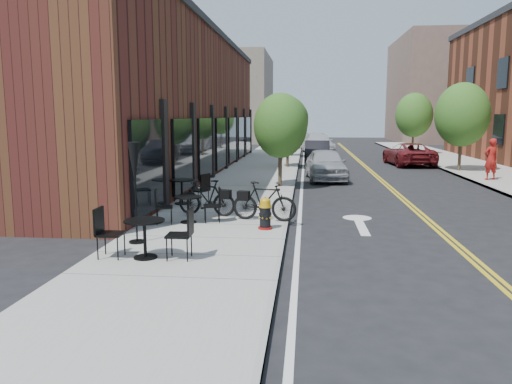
{
  "coord_description": "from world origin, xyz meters",
  "views": [
    {
      "loc": [
        0.47,
        -11.47,
        3.0
      ],
      "look_at": [
        -0.85,
        1.53,
        1.0
      ],
      "focal_mm": 35.0,
      "sensor_mm": 36.0,
      "label": 1
    }
  ],
  "objects": [
    {
      "name": "bicycle_right",
      "position": [
        -0.67,
        2.06,
        0.66
      ],
      "size": [
        1.87,
        0.8,
        1.09
      ],
      "primitive_type": "imported",
      "rotation": [
        0.0,
        0.0,
        1.4
      ],
      "color": "black",
      "rests_on": "sidewalk_near"
    },
    {
      "name": "parked_car_a",
      "position": [
        1.39,
        12.17,
        0.74
      ],
      "size": [
        2.08,
        4.46,
        1.48
      ],
      "primitive_type": "imported",
      "rotation": [
        0.0,
        0.0,
        0.08
      ],
      "color": "#A5A8AE",
      "rests_on": "ground"
    },
    {
      "name": "tree_near_b",
      "position": [
        -0.6,
        17.0,
        2.71
      ],
      "size": [
        2.3,
        2.3,
        3.98
      ],
      "color": "#382B1E",
      "rests_on": "sidewalk_near"
    },
    {
      "name": "bg_building_left",
      "position": [
        -8.0,
        48.0,
        5.0
      ],
      "size": [
        8.0,
        14.0,
        10.0
      ],
      "primitive_type": "cube",
      "color": "#726656",
      "rests_on": "ground"
    },
    {
      "name": "bistro_set_b",
      "position": [
        -2.7,
        1.58,
        0.59
      ],
      "size": [
        1.79,
        0.92,
        0.94
      ],
      "rotation": [
        0.0,
        0.0,
        0.25
      ],
      "color": "black",
      "rests_on": "sidewalk_near"
    },
    {
      "name": "bicycle_left",
      "position": [
        -2.4,
        2.6,
        0.65
      ],
      "size": [
        1.81,
        0.8,
        1.05
      ],
      "primitive_type": "imported",
      "rotation": [
        0.0,
        0.0,
        -1.75
      ],
      "color": "black",
      "rests_on": "sidewalk_near"
    },
    {
      "name": "parked_car_far",
      "position": [
        6.67,
        19.77,
        0.69
      ],
      "size": [
        2.71,
        5.14,
        1.38
      ],
      "primitive_type": "imported",
      "rotation": [
        0.0,
        0.0,
        3.23
      ],
      "color": "maroon",
      "rests_on": "ground"
    },
    {
      "name": "tree_far_b",
      "position": [
        8.6,
        16.0,
        3.06
      ],
      "size": [
        2.8,
        2.8,
        4.62
      ],
      "color": "#382B1E",
      "rests_on": "sidewalk_far"
    },
    {
      "name": "bg_building_right",
      "position": [
        16.0,
        50.0,
        6.0
      ],
      "size": [
        10.0,
        16.0,
        12.0
      ],
      "primitive_type": "cube",
      "color": "brown",
      "rests_on": "ground"
    },
    {
      "name": "ground",
      "position": [
        0.0,
        0.0,
        0.0
      ],
      "size": [
        120.0,
        120.0,
        0.0
      ],
      "primitive_type": "plane",
      "color": "black",
      "rests_on": "ground"
    },
    {
      "name": "parked_car_b",
      "position": [
        1.15,
        20.24,
        0.72
      ],
      "size": [
        1.62,
        4.42,
        1.45
      ],
      "primitive_type": "imported",
      "rotation": [
        0.0,
        0.0,
        -0.02
      ],
      "color": "black",
      "rests_on": "ground"
    },
    {
      "name": "tree_near_c",
      "position": [
        -0.6,
        25.0,
        2.53
      ],
      "size": [
        2.1,
        2.1,
        3.67
      ],
      "color": "#382B1E",
      "rests_on": "sidewalk_near"
    },
    {
      "name": "fire_hydrant",
      "position": [
        -0.56,
        1.04,
        0.52
      ],
      "size": [
        0.47,
        0.47,
        0.84
      ],
      "rotation": [
        0.0,
        0.0,
        0.35
      ],
      "color": "maroon",
      "rests_on": "sidewalk_near"
    },
    {
      "name": "building_near",
      "position": [
        -6.5,
        14.0,
        3.5
      ],
      "size": [
        5.0,
        28.0,
        7.0
      ],
      "primitive_type": "cube",
      "color": "#471B17",
      "rests_on": "ground"
    },
    {
      "name": "parked_car_c",
      "position": [
        1.36,
        29.21,
        0.8
      ],
      "size": [
        2.86,
        5.76,
        1.61
      ],
      "primitive_type": "imported",
      "rotation": [
        0.0,
        0.0,
        0.11
      ],
      "color": "silver",
      "rests_on": "ground"
    },
    {
      "name": "patio_umbrella",
      "position": [
        -3.37,
        -0.66,
        1.77
      ],
      "size": [
        0.37,
        0.37,
        2.3
      ],
      "color": "black",
      "rests_on": "sidewalk_near"
    },
    {
      "name": "pedestrian",
      "position": [
        8.79,
        12.01,
        1.06
      ],
      "size": [
        0.79,
        0.65,
        1.88
      ],
      "primitive_type": "imported",
      "rotation": [
        0.0,
        0.0,
        3.46
      ],
      "color": "#A51A16",
      "rests_on": "sidewalk_far"
    },
    {
      "name": "tree_near_a",
      "position": [
        -0.6,
        9.0,
        2.6
      ],
      "size": [
        2.2,
        2.2,
        3.81
      ],
      "color": "#382B1E",
      "rests_on": "sidewalk_near"
    },
    {
      "name": "sidewalk_near",
      "position": [
        -2.0,
        10.0,
        0.06
      ],
      "size": [
        4.0,
        70.0,
        0.12
      ],
      "primitive_type": "cube",
      "color": "#9E9B93",
      "rests_on": "ground"
    },
    {
      "name": "tree_near_d",
      "position": [
        -0.6,
        33.0,
        2.79
      ],
      "size": [
        2.4,
        2.4,
        4.11
      ],
      "color": "#382B1E",
      "rests_on": "sidewalk_near"
    },
    {
      "name": "bistro_set_c",
      "position": [
        -3.6,
        4.45,
        0.65
      ],
      "size": [
        1.97,
        1.26,
        1.05
      ],
      "rotation": [
        0.0,
        0.0,
        -0.43
      ],
      "color": "black",
      "rests_on": "sidewalk_near"
    },
    {
      "name": "bistro_set_a",
      "position": [
        -2.78,
        -1.86,
        0.64
      ],
      "size": [
        1.92,
        0.85,
        1.03
      ],
      "rotation": [
        0.0,
        0.0,
        0.03
      ],
      "color": "black",
      "rests_on": "sidewalk_near"
    },
    {
      "name": "tree_far_c",
      "position": [
        8.6,
        28.0,
        3.06
      ],
      "size": [
        2.8,
        2.8,
        4.62
      ],
      "color": "#382B1E",
      "rests_on": "sidewalk_far"
    }
  ]
}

